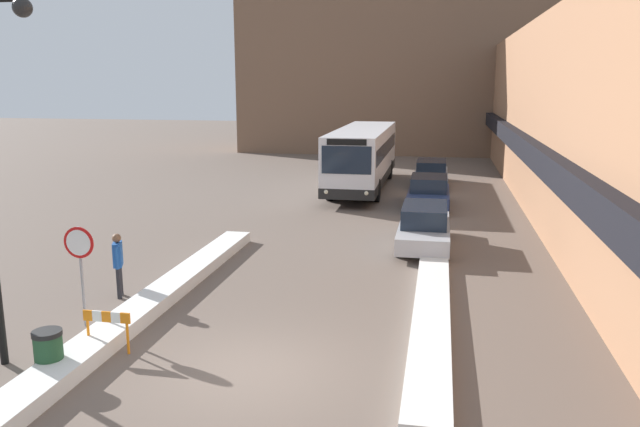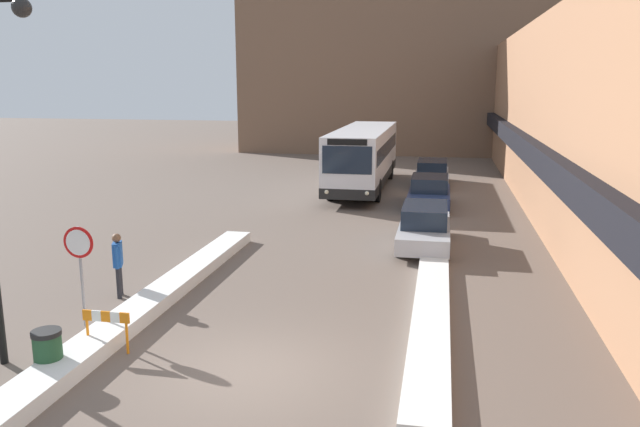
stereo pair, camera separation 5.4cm
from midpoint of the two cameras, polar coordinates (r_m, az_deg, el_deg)
ground_plane at (r=13.21m, az=-6.46°, el=-14.23°), size 160.00×160.00×0.00m
building_row_right at (r=35.86m, az=21.44°, el=8.64°), size 5.50×60.00×8.51m
building_backdrop_far at (r=53.91m, az=7.40°, el=14.11°), size 26.00×8.00×15.84m
snow_bank_left at (r=17.10m, az=-14.95°, el=-7.71°), size 0.90×14.23×0.35m
snow_bank_right at (r=16.99m, az=10.28°, el=-7.72°), size 0.90×13.24×0.29m
city_bus at (r=34.45m, az=4.06°, el=5.28°), size 2.63×12.41×3.32m
parked_car_front at (r=22.64m, az=9.60°, el=-1.15°), size 1.82×4.87×1.50m
parked_car_middle at (r=29.79m, az=10.01°, el=1.97°), size 1.93×4.48×1.47m
parked_car_back at (r=36.35m, az=10.25°, el=3.70°), size 1.89×4.77×1.41m
stop_sign at (r=15.86m, az=-21.04°, el=-3.51°), size 0.76×0.08×2.48m
pedestrian at (r=17.90m, az=-17.91°, el=-3.98°), size 0.39×0.54×1.79m
trash_bin at (r=13.94m, az=-23.51°, el=-11.58°), size 0.59×0.59×0.95m
construction_barricade at (r=14.52m, az=-18.84°, el=-9.47°), size 1.10×0.06×0.94m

